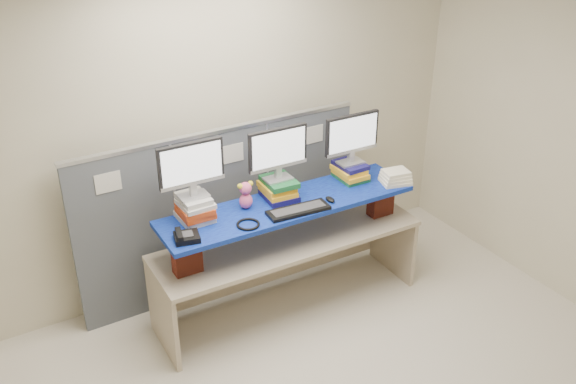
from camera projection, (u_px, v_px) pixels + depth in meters
room at (345, 243)px, 3.91m from camera, size 5.00×4.00×2.80m
cubicle_partition at (223, 211)px, 5.55m from camera, size 2.60×0.06×1.53m
desk at (288, 252)px, 5.37m from camera, size 2.29×0.71×0.69m
brick_pier_left at (187, 256)px, 4.80m from camera, size 0.21×0.12×0.29m
brick_pier_right at (381, 199)px, 5.59m from camera, size 0.21×0.12×0.29m
blue_board at (288, 205)px, 5.16m from camera, size 2.14×0.58×0.04m
book_stack_left at (195, 208)px, 4.87m from camera, size 0.25×0.31×0.20m
book_stack_center at (278, 189)px, 5.19m from camera, size 0.27×0.32×0.17m
book_stack_right at (350, 171)px, 5.50m from camera, size 0.25×0.30×0.15m
monitor_left at (191, 167)px, 4.70m from camera, size 0.51×0.15×0.44m
monitor_center at (278, 151)px, 5.04m from camera, size 0.51×0.15×0.44m
monitor_right at (352, 136)px, 5.35m from camera, size 0.51×0.15×0.44m
keyboard at (298, 210)px, 5.01m from camera, size 0.52×0.21×0.03m
mouse at (330, 199)px, 5.17m from camera, size 0.06×0.10×0.03m
desk_phone at (186, 237)px, 4.64m from camera, size 0.21×0.20×0.08m
headset at (248, 224)px, 4.83m from camera, size 0.22×0.22×0.02m
plush_toy at (246, 195)px, 5.02m from camera, size 0.13×0.10×0.23m
binder_stack at (396, 177)px, 5.44m from camera, size 0.28×0.24×0.11m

